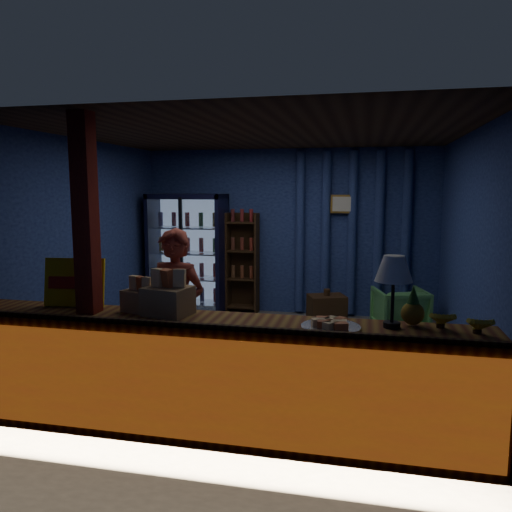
{
  "coord_description": "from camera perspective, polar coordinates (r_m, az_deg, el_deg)",
  "views": [
    {
      "loc": [
        1.2,
        -5.6,
        1.99
      ],
      "look_at": [
        0.01,
        -0.2,
        1.23
      ],
      "focal_mm": 35.0,
      "sensor_mm": 36.0,
      "label": 1
    }
  ],
  "objects": [
    {
      "name": "support_post",
      "position": [
        4.38,
        -18.63,
        -1.67
      ],
      "size": [
        0.16,
        0.16,
        2.6
      ],
      "primitive_type": "cube",
      "color": "maroon",
      "rests_on": "ground"
    },
    {
      "name": "pastry_tray",
      "position": [
        3.77,
        8.53,
        -7.89
      ],
      "size": [
        0.45,
        0.45,
        0.07
      ],
      "color": "silver",
      "rests_on": "counter"
    },
    {
      "name": "curtain_folds",
      "position": [
        7.77,
        10.91,
        2.54
      ],
      "size": [
        1.74,
        0.14,
        2.5
      ],
      "color": "navy",
      "rests_on": "room_walls"
    },
    {
      "name": "yellow_sign",
      "position": [
        4.68,
        -20.03,
        -2.84
      ],
      "size": [
        0.54,
        0.18,
        0.43
      ],
      "color": "yellow",
      "rests_on": "counter"
    },
    {
      "name": "shopkeeper",
      "position": [
        4.82,
        -9.17,
        -6.52
      ],
      "size": [
        0.63,
        0.45,
        1.62
      ],
      "primitive_type": "imported",
      "rotation": [
        0.0,
        0.0,
        -0.12
      ],
      "color": "#953628",
      "rests_on": "ground"
    },
    {
      "name": "ground",
      "position": [
        6.06,
        0.32,
        -11.38
      ],
      "size": [
        4.6,
        4.6,
        0.0
      ],
      "primitive_type": "plane",
      "color": "#515154",
      "rests_on": "ground"
    },
    {
      "name": "snack_box_left",
      "position": [
        4.18,
        -10.03,
        -4.82
      ],
      "size": [
        0.41,
        0.36,
        0.38
      ],
      "color": "#9D7E4C",
      "rests_on": "counter"
    },
    {
      "name": "pineapple",
      "position": [
        3.97,
        17.48,
        -5.88
      ],
      "size": [
        0.17,
        0.17,
        0.3
      ],
      "color": "olive",
      "rests_on": "counter"
    },
    {
      "name": "beverage_cooler",
      "position": [
        8.07,
        -7.6,
        0.18
      ],
      "size": [
        1.2,
        0.62,
        1.9
      ],
      "color": "black",
      "rests_on": "ground"
    },
    {
      "name": "room_walls",
      "position": [
        5.74,
        0.34,
        3.58
      ],
      "size": [
        4.6,
        4.6,
        4.6
      ],
      "color": "navy",
      "rests_on": "ground"
    },
    {
      "name": "table_lamp",
      "position": [
        3.82,
        15.46,
        -1.72
      ],
      "size": [
        0.28,
        0.28,
        0.55
      ],
      "color": "black",
      "rests_on": "counter"
    },
    {
      "name": "counter",
      "position": [
        4.16,
        -5.34,
        -13.54
      ],
      "size": [
        4.4,
        0.57,
        0.99
      ],
      "color": "brown",
      "rests_on": "ground"
    },
    {
      "name": "framed_picture",
      "position": [
        7.71,
        9.87,
        5.87
      ],
      "size": [
        0.36,
        0.04,
        0.28
      ],
      "color": "#BB8A2E",
      "rests_on": "room_walls"
    },
    {
      "name": "banana_bunches",
      "position": [
        3.94,
        22.26,
        -6.98
      ],
      "size": [
        0.45,
        0.27,
        0.15
      ],
      "color": "yellow",
      "rests_on": "counter"
    },
    {
      "name": "green_chair",
      "position": [
        7.23,
        16.12,
        -5.98
      ],
      "size": [
        0.82,
        0.83,
        0.62
      ],
      "primitive_type": "imported",
      "rotation": [
        0.0,
        0.0,
        3.41
      ],
      "color": "#519E4F",
      "rests_on": "ground"
    },
    {
      "name": "bottle_shelf",
      "position": [
        7.98,
        -1.49,
        -0.85
      ],
      "size": [
        0.5,
        0.28,
        1.6
      ],
      "color": "#392812",
      "rests_on": "ground"
    },
    {
      "name": "side_table",
      "position": [
        7.29,
        8.07,
        -6.24
      ],
      "size": [
        0.61,
        0.53,
        0.56
      ],
      "color": "#392812",
      "rests_on": "ground"
    },
    {
      "name": "snack_box_centre",
      "position": [
        4.35,
        -12.9,
        -4.78
      ],
      "size": [
        0.34,
        0.31,
        0.3
      ],
      "color": "#9D7E4C",
      "rests_on": "counter"
    }
  ]
}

